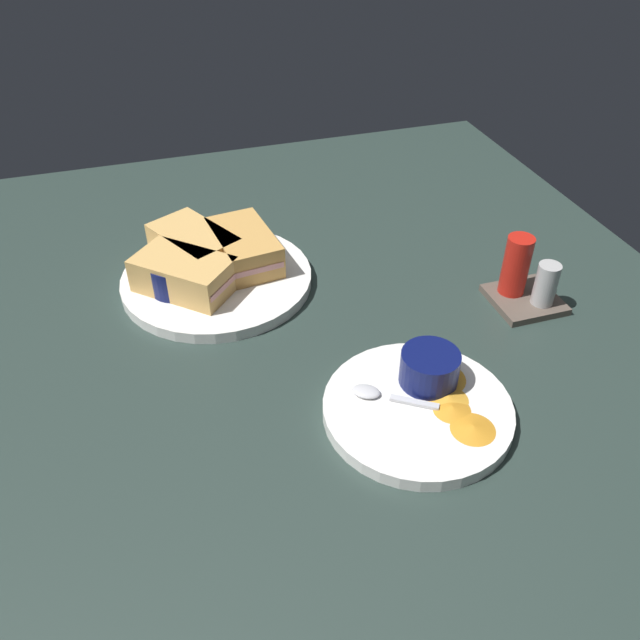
% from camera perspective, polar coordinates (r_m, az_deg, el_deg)
% --- Properties ---
extents(ground_plane, '(1.10, 1.10, 0.03)m').
position_cam_1_polar(ground_plane, '(0.89, -2.49, -0.11)').
color(ground_plane, '#283833').
extents(plate_sandwich_main, '(0.27, 0.27, 0.02)m').
position_cam_1_polar(plate_sandwich_main, '(0.95, -8.96, 3.54)').
color(plate_sandwich_main, white).
rests_on(plate_sandwich_main, ground_plane).
extents(sandwich_half_near, '(0.14, 0.09, 0.05)m').
position_cam_1_polar(sandwich_half_near, '(0.95, -6.64, 6.33)').
color(sandwich_half_near, tan).
rests_on(sandwich_half_near, plate_sandwich_main).
extents(sandwich_half_far, '(0.15, 0.13, 0.05)m').
position_cam_1_polar(sandwich_half_far, '(0.97, -10.91, 6.35)').
color(sandwich_half_far, tan).
rests_on(sandwich_half_far, plate_sandwich_main).
extents(sandwich_half_extra, '(0.14, 0.15, 0.05)m').
position_cam_1_polar(sandwich_half_extra, '(0.91, -11.78, 3.93)').
color(sandwich_half_extra, tan).
rests_on(sandwich_half_extra, plate_sandwich_main).
extents(ramekin_dark_sauce, '(0.07, 0.07, 0.04)m').
position_cam_1_polar(ramekin_dark_sauce, '(0.91, -12.55, 3.88)').
color(ramekin_dark_sauce, '#0C144C').
rests_on(ramekin_dark_sauce, plate_sandwich_main).
extents(spoon_by_dark_ramekin, '(0.06, 0.09, 0.01)m').
position_cam_1_polar(spoon_by_dark_ramekin, '(0.95, -9.67, 4.37)').
color(spoon_by_dark_ramekin, silver).
rests_on(spoon_by_dark_ramekin, plate_sandwich_main).
extents(plate_chips_companion, '(0.21, 0.21, 0.02)m').
position_cam_1_polar(plate_chips_companion, '(0.75, 8.48, -7.75)').
color(plate_chips_companion, white).
rests_on(plate_chips_companion, ground_plane).
extents(ramekin_light_gravy, '(0.07, 0.07, 0.04)m').
position_cam_1_polar(ramekin_light_gravy, '(0.75, 9.54, -4.07)').
color(ramekin_light_gravy, '#0C144C').
rests_on(ramekin_light_gravy, plate_chips_companion).
extents(spoon_by_gravy_ramekin, '(0.07, 0.09, 0.01)m').
position_cam_1_polar(spoon_by_gravy_ramekin, '(0.74, 5.03, -6.45)').
color(spoon_by_gravy_ramekin, silver).
rests_on(spoon_by_gravy_ramekin, plate_chips_companion).
extents(plantain_chip_scatter, '(0.17, 0.09, 0.01)m').
position_cam_1_polar(plantain_chip_scatter, '(0.76, 10.91, -6.15)').
color(plantain_chip_scatter, gold).
rests_on(plantain_chip_scatter, plate_chips_companion).
extents(condiment_caddy, '(0.09, 0.09, 0.10)m').
position_cam_1_polar(condiment_caddy, '(0.93, 17.46, 3.27)').
color(condiment_caddy, brown).
rests_on(condiment_caddy, ground_plane).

